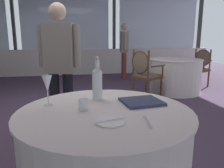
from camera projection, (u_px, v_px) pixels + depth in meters
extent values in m
plane|color=#47384C|center=(68.00, 119.00, 3.41)|extent=(14.39, 14.39, 0.00)
cube|color=silver|center=(67.00, 62.00, 7.31)|extent=(10.10, 0.12, 0.85)
cube|color=silver|center=(66.00, 21.00, 7.05)|extent=(2.79, 0.02, 1.80)
cube|color=#333338|center=(13.00, 20.00, 6.73)|extent=(0.08, 0.14, 1.80)
cube|color=silver|center=(158.00, 22.00, 7.64)|extent=(2.79, 0.02, 1.80)
cube|color=#333338|center=(114.00, 21.00, 7.32)|extent=(0.08, 0.14, 1.80)
cube|color=#333338|center=(200.00, 23.00, 7.92)|extent=(0.08, 0.14, 1.80)
cylinder|color=white|center=(105.00, 111.00, 1.47)|extent=(1.18, 1.18, 0.02)
cylinder|color=white|center=(105.00, 163.00, 1.55)|extent=(1.14, 1.14, 0.74)
cylinder|color=white|center=(110.00, 122.00, 1.26)|extent=(0.18, 0.18, 0.01)
cube|color=silver|center=(110.00, 121.00, 1.26)|extent=(0.19, 0.06, 0.00)
cube|color=silver|center=(147.00, 122.00, 1.26)|extent=(0.04, 0.19, 0.00)
cylinder|color=white|center=(97.00, 85.00, 1.72)|extent=(0.08, 0.08, 0.22)
cone|color=white|center=(97.00, 69.00, 1.69)|extent=(0.08, 0.08, 0.03)
cylinder|color=white|center=(97.00, 63.00, 1.68)|extent=(0.04, 0.04, 0.06)
sphere|color=silver|center=(97.00, 58.00, 1.67)|extent=(0.03, 0.03, 0.03)
cylinder|color=white|center=(48.00, 105.00, 1.58)|extent=(0.06, 0.06, 0.00)
cylinder|color=white|center=(48.00, 98.00, 1.57)|extent=(0.01, 0.01, 0.10)
cone|color=white|center=(47.00, 84.00, 1.54)|extent=(0.07, 0.07, 0.12)
cylinder|color=white|center=(83.00, 104.00, 1.48)|extent=(0.07, 0.07, 0.07)
cube|color=#2D3856|center=(142.00, 102.00, 1.63)|extent=(0.31, 0.28, 0.02)
cylinder|color=white|center=(176.00, 59.00, 4.91)|extent=(1.16, 1.16, 0.02)
cylinder|color=white|center=(175.00, 76.00, 4.99)|extent=(1.13, 1.13, 0.74)
cube|color=brown|center=(197.00, 70.00, 5.53)|extent=(0.62, 0.62, 0.05)
cube|color=#75664C|center=(198.00, 68.00, 5.52)|extent=(0.57, 0.57, 0.04)
cylinder|color=brown|center=(200.00, 81.00, 5.30)|extent=(0.04, 0.04, 0.40)
cylinder|color=brown|center=(185.00, 79.00, 5.61)|extent=(0.04, 0.04, 0.40)
cylinder|color=brown|center=(208.00, 79.00, 5.55)|extent=(0.04, 0.04, 0.40)
cylinder|color=brown|center=(194.00, 77.00, 5.85)|extent=(0.04, 0.04, 0.40)
cylinder|color=brown|center=(210.00, 59.00, 5.44)|extent=(0.04, 0.04, 0.49)
cylinder|color=brown|center=(195.00, 58.00, 5.75)|extent=(0.04, 0.04, 0.49)
ellipsoid|color=#75664C|center=(203.00, 58.00, 5.60)|extent=(0.22, 0.37, 0.41)
torus|color=brown|center=(203.00, 58.00, 5.60)|extent=(0.22, 0.39, 0.43)
cube|color=brown|center=(207.00, 61.00, 5.28)|extent=(0.34, 0.20, 0.03)
cylinder|color=brown|center=(204.00, 66.00, 5.21)|extent=(0.03, 0.03, 0.22)
cube|color=brown|center=(189.00, 60.00, 5.66)|extent=(0.34, 0.20, 0.03)
cylinder|color=brown|center=(185.00, 64.00, 5.60)|extent=(0.03, 0.03, 0.22)
cube|color=brown|center=(147.00, 77.00, 4.41)|extent=(0.62, 0.62, 0.05)
cube|color=#75664C|center=(147.00, 75.00, 4.40)|extent=(0.57, 0.57, 0.04)
cylinder|color=brown|center=(146.00, 86.00, 4.74)|extent=(0.04, 0.04, 0.43)
cylinder|color=brown|center=(161.00, 89.00, 4.43)|extent=(0.04, 0.04, 0.43)
cylinder|color=brown|center=(133.00, 88.00, 4.49)|extent=(0.04, 0.04, 0.43)
cylinder|color=brown|center=(147.00, 92.00, 4.19)|extent=(0.04, 0.04, 0.43)
cylinder|color=brown|center=(133.00, 63.00, 4.38)|extent=(0.04, 0.04, 0.52)
cylinder|color=brown|center=(148.00, 65.00, 4.08)|extent=(0.04, 0.04, 0.52)
ellipsoid|color=#75664C|center=(140.00, 62.00, 4.22)|extent=(0.22, 0.37, 0.44)
torus|color=brown|center=(140.00, 62.00, 4.22)|extent=(0.23, 0.41, 0.45)
cube|color=brown|center=(139.00, 64.00, 4.56)|extent=(0.34, 0.20, 0.03)
cylinder|color=brown|center=(144.00, 68.00, 4.67)|extent=(0.03, 0.03, 0.22)
cube|color=brown|center=(158.00, 66.00, 4.18)|extent=(0.34, 0.20, 0.03)
cylinder|color=brown|center=(163.00, 71.00, 4.29)|extent=(0.03, 0.03, 0.22)
cylinder|color=black|center=(69.00, 104.00, 2.83)|extent=(0.13, 0.13, 0.80)
cylinder|color=black|center=(55.00, 103.00, 2.85)|extent=(0.13, 0.13, 0.80)
cube|color=gray|center=(59.00, 49.00, 2.69)|extent=(0.40, 0.29, 0.60)
sphere|color=beige|center=(57.00, 11.00, 2.60)|extent=(0.21, 0.21, 0.21)
cylinder|color=gray|center=(77.00, 46.00, 2.67)|extent=(0.09, 0.09, 0.51)
cylinder|color=gray|center=(42.00, 46.00, 2.70)|extent=(0.09, 0.09, 0.51)
cylinder|color=brown|center=(124.00, 66.00, 6.54)|extent=(0.13, 0.13, 0.80)
cylinder|color=brown|center=(124.00, 65.00, 6.71)|extent=(0.13, 0.13, 0.80)
cube|color=gray|center=(124.00, 42.00, 6.48)|extent=(0.24, 0.38, 0.60)
sphere|color=tan|center=(124.00, 27.00, 6.39)|extent=(0.21, 0.21, 0.21)
cylinder|color=gray|center=(125.00, 41.00, 6.26)|extent=(0.09, 0.09, 0.51)
cylinder|color=gray|center=(123.00, 41.00, 6.69)|extent=(0.09, 0.09, 0.51)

